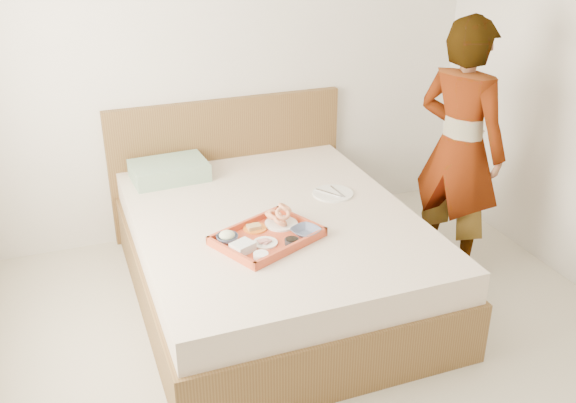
# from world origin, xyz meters

# --- Properties ---
(ground) EXTENTS (3.50, 4.00, 0.01)m
(ground) POSITION_xyz_m (0.00, 0.00, 0.00)
(ground) COLOR beige
(ground) RESTS_ON ground
(wall_back) EXTENTS (3.50, 0.01, 2.60)m
(wall_back) POSITION_xyz_m (0.00, 2.00, 1.30)
(wall_back) COLOR silver
(wall_back) RESTS_ON ground
(bed) EXTENTS (1.65, 2.00, 0.53)m
(bed) POSITION_xyz_m (-0.04, 1.00, 0.27)
(bed) COLOR brown
(bed) RESTS_ON ground
(headboard) EXTENTS (1.65, 0.06, 0.95)m
(headboard) POSITION_xyz_m (-0.04, 1.97, 0.47)
(headboard) COLOR brown
(headboard) RESTS_ON ground
(pillow) EXTENTS (0.49, 0.35, 0.11)m
(pillow) POSITION_xyz_m (-0.49, 1.73, 0.59)
(pillow) COLOR #8BAB84
(pillow) RESTS_ON bed
(tray) EXTENTS (0.64, 0.57, 0.05)m
(tray) POSITION_xyz_m (-0.17, 0.73, 0.55)
(tray) COLOR #CB4E25
(tray) RESTS_ON bed
(prawn_plate) EXTENTS (0.24, 0.24, 0.01)m
(prawn_plate) POSITION_xyz_m (-0.05, 0.84, 0.55)
(prawn_plate) COLOR white
(prawn_plate) RESTS_ON tray
(navy_bowl_big) EXTENTS (0.20, 0.20, 0.04)m
(navy_bowl_big) POSITION_xyz_m (0.03, 0.68, 0.56)
(navy_bowl_big) COLOR #172146
(navy_bowl_big) RESTS_ON tray
(sauce_dish) EXTENTS (0.10, 0.10, 0.03)m
(sauce_dish) POSITION_xyz_m (-0.07, 0.62, 0.56)
(sauce_dish) COLOR black
(sauce_dish) RESTS_ON tray
(meat_plate) EXTENTS (0.17, 0.17, 0.01)m
(meat_plate) POSITION_xyz_m (-0.20, 0.67, 0.55)
(meat_plate) COLOR white
(meat_plate) RESTS_ON tray
(bread_plate) EXTENTS (0.17, 0.17, 0.01)m
(bread_plate) POSITION_xyz_m (-0.20, 0.84, 0.55)
(bread_plate) COLOR orange
(bread_plate) RESTS_ON tray
(salad_bowl) EXTENTS (0.15, 0.15, 0.04)m
(salad_bowl) POSITION_xyz_m (-0.38, 0.76, 0.56)
(salad_bowl) COLOR #172146
(salad_bowl) RESTS_ON tray
(plastic_tub) EXTENTS (0.14, 0.13, 0.05)m
(plastic_tub) POSITION_xyz_m (-0.33, 0.64, 0.57)
(plastic_tub) COLOR silver
(plastic_tub) RESTS_ON tray
(cheese_round) EXTENTS (0.10, 0.10, 0.03)m
(cheese_round) POSITION_xyz_m (-0.27, 0.54, 0.56)
(cheese_round) COLOR white
(cheese_round) RESTS_ON tray
(dinner_plate) EXTENTS (0.31, 0.31, 0.01)m
(dinner_plate) POSITION_xyz_m (0.40, 1.13, 0.54)
(dinner_plate) COLOR white
(dinner_plate) RESTS_ON bed
(person) EXTENTS (0.59, 0.69, 1.61)m
(person) POSITION_xyz_m (1.13, 0.92, 0.80)
(person) COLOR silver
(person) RESTS_ON ground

